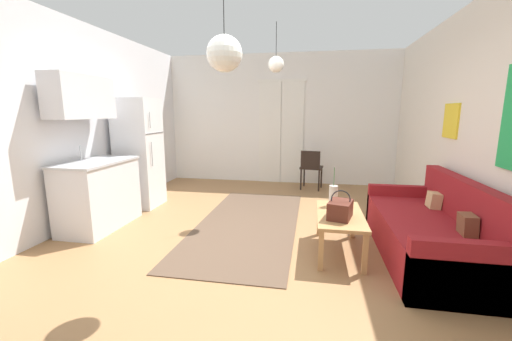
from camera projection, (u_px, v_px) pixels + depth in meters
The scene contains 14 objects.
ground_plane at pixel (244, 254), 3.57m from camera, with size 5.51×7.85×0.10m, color #996D44.
wall_back at pixel (280, 120), 6.86m from camera, with size 5.11×0.13×2.79m.
wall_right at pixel (510, 130), 2.87m from camera, with size 0.12×7.45×2.79m.
wall_left at pixel (40, 126), 3.75m from camera, with size 0.12×7.45×2.79m.
area_rug at pixel (248, 223), 4.42m from camera, with size 1.35×3.15×0.01m, color brown.
couch at pixel (433, 233), 3.34m from camera, with size 0.87×1.99×0.86m.
coffee_table at pixel (340, 219), 3.46m from camera, with size 0.50×1.01×0.45m.
bamboo_vase at pixel (333, 196), 3.72m from camera, with size 0.10×0.10×0.47m.
handbag at pixel (340, 209), 3.29m from camera, with size 0.30×0.36×0.30m.
refrigerator at pixel (139, 153), 5.14m from camera, with size 0.63×0.60×1.77m.
kitchen_counter at pixel (95, 172), 4.18m from camera, with size 0.61×1.11×2.02m.
accent_chair at pixel (311, 167), 6.29m from camera, with size 0.48×0.46×0.80m.
pendant_lamp_near at pixel (224, 54), 2.58m from camera, with size 0.30×0.30×0.91m.
pendant_lamp_far at pixel (276, 64), 4.43m from camera, with size 0.23×0.23×0.68m.
Camera 1 is at (0.73, -3.26, 1.55)m, focal length 21.93 mm.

